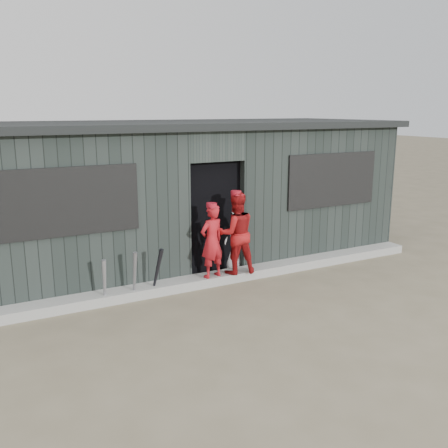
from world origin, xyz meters
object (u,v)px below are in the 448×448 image
player_red_left (212,241)px  dugout (182,192)px  bat_mid (134,276)px  player_red_right (236,233)px  bat_left (105,282)px  player_grey_back (232,240)px  bat_right (157,272)px

player_red_left → dugout: 1.86m
bat_mid → dugout: bearing=48.6°
bat_mid → dugout: (1.58, 1.80, 0.90)m
player_red_left → player_red_right: size_ratio=0.88×
bat_mid → player_red_left: bearing=1.3°
bat_left → player_red_right: bearing=0.8°
dugout → player_grey_back: bearing=-71.7°
player_red_left → player_red_right: 0.46m
bat_left → bat_right: 0.82m
player_red_right → player_grey_back: 0.62m
player_red_left → dugout: (0.26, 1.77, 0.53)m
bat_left → player_red_left: bearing=0.7°
player_red_left → player_red_right: player_red_right is taller
bat_left → player_red_left: player_red_left is taller
bat_right → dugout: dugout is taller
bat_right → player_red_right: (1.41, 0.03, 0.45)m
bat_left → dugout: 2.87m
bat_mid → player_grey_back: size_ratio=0.68×
player_red_left → player_grey_back: 0.87m
bat_mid → player_red_right: size_ratio=0.56×
player_grey_back → dugout: bearing=-97.3°
bat_mid → dugout: 2.56m
bat_left → player_grey_back: (2.45, 0.54, 0.21)m
bat_right → player_red_right: size_ratio=0.58×
player_grey_back → bat_mid: bearing=-10.2°
dugout → bat_right: bearing=-124.2°
bat_right → bat_left: bearing=179.8°
bat_right → dugout: bearing=55.8°
bat_right → player_grey_back: bearing=18.5°
player_grey_back → dugout: (-0.41, 1.25, 0.72)m
player_red_right → dugout: 1.83m
bat_left → bat_mid: 0.46m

